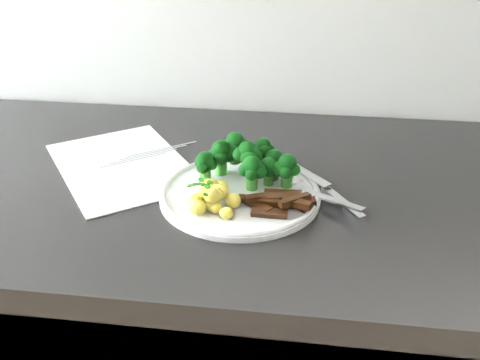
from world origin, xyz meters
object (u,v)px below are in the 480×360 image
(fork, at_px, (317,193))
(recipe_paper, at_px, (123,165))
(plate, at_px, (240,193))
(beef_strips, at_px, (280,202))
(broccoli, at_px, (249,159))
(knife, at_px, (332,194))
(potatoes, at_px, (213,196))

(fork, bearing_deg, recipe_paper, 166.40)
(plate, xyz_separation_m, beef_strips, (0.06, -0.04, 0.01))
(recipe_paper, height_order, broccoli, broccoli)
(recipe_paper, distance_m, knife, 0.36)
(knife, bearing_deg, plate, -175.07)
(broccoli, xyz_separation_m, potatoes, (-0.04, -0.09, -0.02))
(recipe_paper, relative_size, broccoli, 2.09)
(potatoes, bearing_deg, fork, 15.02)
(recipe_paper, relative_size, potatoes, 3.63)
(fork, bearing_deg, plate, 179.64)
(beef_strips, bearing_deg, potatoes, -177.93)
(beef_strips, distance_m, fork, 0.07)
(potatoes, bearing_deg, knife, 17.04)
(recipe_paper, bearing_deg, potatoes, -34.07)
(plate, xyz_separation_m, fork, (0.12, -0.00, 0.01))
(fork, bearing_deg, knife, 29.11)
(beef_strips, distance_m, knife, 0.09)
(potatoes, distance_m, knife, 0.18)
(potatoes, xyz_separation_m, knife, (0.18, 0.05, -0.02))
(plate, height_order, knife, knife)
(broccoli, bearing_deg, recipe_paper, 171.04)
(recipe_paper, relative_size, fork, 2.41)
(beef_strips, relative_size, fork, 0.80)
(broccoli, xyz_separation_m, beef_strips, (0.05, -0.08, -0.03))
(plate, bearing_deg, fork, -0.36)
(potatoes, xyz_separation_m, fork, (0.15, 0.04, -0.01))
(plate, height_order, potatoes, potatoes)
(broccoli, bearing_deg, beef_strips, -56.41)
(plate, bearing_deg, beef_strips, -30.87)
(beef_strips, bearing_deg, broccoli, 123.59)
(plate, distance_m, beef_strips, 0.08)
(knife, bearing_deg, beef_strips, -146.97)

